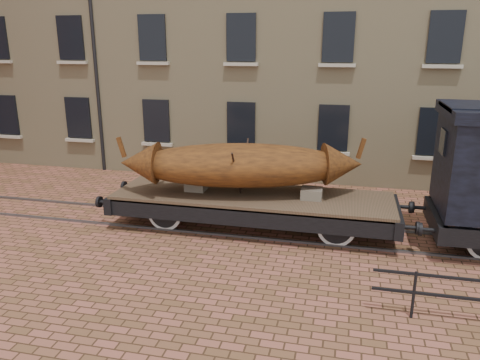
# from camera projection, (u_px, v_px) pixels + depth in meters

# --- Properties ---
(ground) EXTENTS (90.00, 90.00, 0.00)m
(ground) POSITION_uv_depth(u_px,v_px,m) (287.00, 231.00, 13.47)
(ground) COLOR brown
(warehouse_cream) EXTENTS (40.00, 10.19, 14.00)m
(warehouse_cream) POSITION_uv_depth(u_px,v_px,m) (392.00, 0.00, 20.16)
(warehouse_cream) COLOR #CCB786
(warehouse_cream) RESTS_ON ground
(rail_track) EXTENTS (30.00, 1.52, 0.06)m
(rail_track) POSITION_uv_depth(u_px,v_px,m) (287.00, 230.00, 13.47)
(rail_track) COLOR #59595E
(rail_track) RESTS_ON ground
(flatcar_wagon) EXTENTS (8.94, 2.42, 1.35)m
(flatcar_wagon) POSITION_uv_depth(u_px,v_px,m) (252.00, 201.00, 13.46)
(flatcar_wagon) COLOR brown
(flatcar_wagon) RESTS_ON ground
(iron_boat) EXTENTS (6.93, 3.10, 1.65)m
(iron_boat) POSITION_uv_depth(u_px,v_px,m) (241.00, 165.00, 13.23)
(iron_boat) COLOR brown
(iron_boat) RESTS_ON flatcar_wagon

